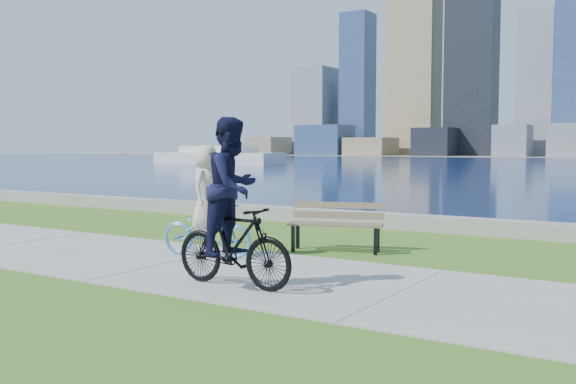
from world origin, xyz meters
name	(u,v)px	position (x,y,z in m)	size (l,w,h in m)	color
ground	(398,293)	(0.00, 0.00, 0.00)	(320.00, 320.00, 0.00)	#396219
concrete_path	(398,292)	(0.00, 0.00, 0.01)	(80.00, 3.50, 0.02)	gray
seawall	(513,229)	(0.00, 6.20, 0.17)	(90.00, 0.50, 0.35)	gray
ferry_near	(218,157)	(-41.58, 48.27, 0.86)	(15.27, 4.36, 2.07)	silver
park_bench	(336,222)	(-2.30, 2.59, 0.54)	(1.81, 1.10, 0.89)	black
bollard_lamp	(207,206)	(-4.87, 2.00, 0.75)	(0.21, 0.21, 1.31)	black
cyclist_woman	(207,215)	(-3.88, 0.79, 0.73)	(0.90, 1.79, 1.92)	#5794D5
cyclist_man	(233,216)	(-2.00, -0.92, 0.98)	(0.70, 1.89, 2.28)	black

